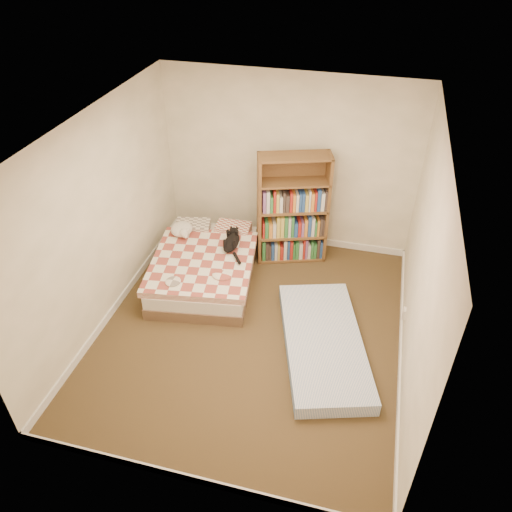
% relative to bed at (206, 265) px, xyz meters
% --- Properties ---
extents(room, '(3.51, 4.01, 2.51)m').
position_rel_bed_xyz_m(room, '(0.84, -0.80, 0.98)').
color(room, '#44321D').
rests_on(room, ground).
extents(bed, '(1.49, 1.92, 0.47)m').
position_rel_bed_xyz_m(bed, '(0.00, 0.00, 0.00)').
color(bed, brown).
rests_on(bed, room).
extents(bookshelf, '(1.05, 0.61, 1.58)m').
position_rel_bed_xyz_m(bookshelf, '(1.01, 0.80, 0.36)').
color(bookshelf, brown).
rests_on(bookshelf, room).
extents(floor_mattress, '(1.37, 2.06, 0.17)m').
position_rel_bed_xyz_m(floor_mattress, '(1.72, -0.90, -0.13)').
color(floor_mattress, '#7998CA').
rests_on(floor_mattress, room).
extents(black_cat, '(0.28, 0.72, 0.16)m').
position_rel_bed_xyz_m(black_cat, '(0.30, 0.25, 0.28)').
color(black_cat, black).
rests_on(black_cat, bed).
extents(white_dog, '(0.34, 0.37, 0.16)m').
position_rel_bed_xyz_m(white_dog, '(-0.44, 0.34, 0.29)').
color(white_dog, silver).
rests_on(white_dog, bed).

